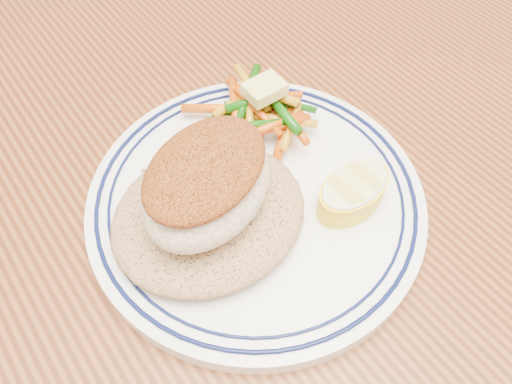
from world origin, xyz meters
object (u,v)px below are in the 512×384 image
at_px(plate, 256,200).
at_px(rice_pilaf, 209,212).
at_px(vegetable_pile, 257,112).
at_px(lemon_wedge, 353,191).
at_px(dining_table, 265,219).
at_px(fish_fillet, 207,184).

height_order(plate, rice_pilaf, rice_pilaf).
relative_size(vegetable_pile, lemon_wedge, 1.64).
distance_m(dining_table, fish_fillet, 0.18).
xyz_separation_m(vegetable_pile, lemon_wedge, (0.01, -0.10, -0.00)).
distance_m(rice_pilaf, fish_fillet, 0.03).
height_order(rice_pilaf, vegetable_pile, vegetable_pile).
distance_m(plate, rice_pilaf, 0.04).
xyz_separation_m(dining_table, rice_pilaf, (-0.08, -0.03, 0.13)).
bearing_deg(lemon_wedge, dining_table, 100.43).
bearing_deg(vegetable_pile, plate, -126.92).
bearing_deg(vegetable_pile, rice_pilaf, -145.57).
height_order(dining_table, rice_pilaf, rice_pilaf).
bearing_deg(vegetable_pile, fish_fillet, -144.74).
height_order(rice_pilaf, fish_fillet, fish_fillet).
relative_size(dining_table, vegetable_pile, 14.93).
xyz_separation_m(rice_pilaf, lemon_wedge, (0.09, -0.05, -0.00)).
bearing_deg(dining_table, fish_fillet, -154.73).
bearing_deg(fish_fillet, rice_pilaf, 143.07).
distance_m(dining_table, rice_pilaf, 0.15).
distance_m(dining_table, vegetable_pile, 0.13).
xyz_separation_m(dining_table, lemon_wedge, (0.01, -0.08, 0.12)).
xyz_separation_m(plate, vegetable_pile, (0.04, 0.06, 0.02)).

